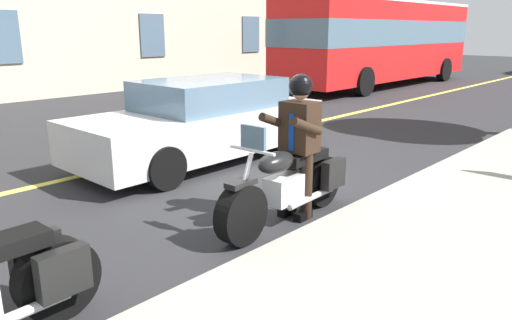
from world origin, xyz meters
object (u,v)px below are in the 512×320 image
object	(u,v)px
bus_near	(381,38)
car_silver	(204,121)
motorcycle_main	(289,185)
rider_main	(299,134)

from	to	relation	value
bus_near	car_silver	world-z (taller)	bus_near
motorcycle_main	bus_near	size ratio (longest dim) A/B	0.20
bus_near	car_silver	xyz separation A→B (m)	(12.48, 3.50, -1.18)
bus_near	motorcycle_main	bearing A→B (deg)	25.02
bus_near	car_silver	bearing A→B (deg)	15.69
motorcycle_main	rider_main	xyz separation A→B (m)	(-0.19, -0.01, 0.58)
rider_main	car_silver	xyz separation A→B (m)	(-1.04, -2.88, -0.35)
rider_main	bus_near	world-z (taller)	bus_near
motorcycle_main	bus_near	world-z (taller)	bus_near
motorcycle_main	bus_near	distance (m)	15.19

